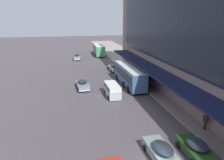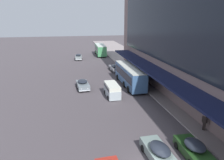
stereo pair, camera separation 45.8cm
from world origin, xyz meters
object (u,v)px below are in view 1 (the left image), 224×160
sedan_trailing_mid (114,68)px  pedestrian_at_kerb (206,121)px  transit_bus_kerbside_rear (99,49)px  vw_van (112,89)px  sedan_far_back (196,148)px  transit_bus_kerbside_front (129,75)px  sedan_trailing_near (83,84)px  sedan_lead_near (161,152)px  sedan_oncoming_rear (77,57)px

sedan_trailing_mid → pedestrian_at_kerb: pedestrian_at_kerb is taller
transit_bus_kerbside_rear → vw_van: (-3.76, -35.49, -0.76)m
sedan_far_back → vw_van: (-3.85, 15.92, 0.33)m
transit_bus_kerbside_front → sedan_trailing_near: bearing=-178.2°
transit_bus_kerbside_rear → sedan_trailing_near: size_ratio=2.09×
sedan_lead_near → vw_van: bearing=92.6°
pedestrian_at_kerb → sedan_far_back: bearing=-133.7°
sedan_lead_near → transit_bus_kerbside_rear: bearing=86.6°
pedestrian_at_kerb → vw_van: bearing=120.9°
transit_bus_kerbside_rear → sedan_lead_near: transit_bus_kerbside_rear is taller
transit_bus_kerbside_front → transit_bus_kerbside_rear: bearing=90.7°
vw_van → pedestrian_at_kerb: bearing=-59.1°
transit_bus_kerbside_front → transit_bus_kerbside_rear: transit_bus_kerbside_front is taller
sedan_lead_near → sedan_far_back: size_ratio=1.08×
sedan_trailing_near → sedan_trailing_mid: bearing=54.0°
transit_bus_kerbside_front → sedan_far_back: bearing=-90.7°
sedan_oncoming_rear → sedan_far_back: bearing=-81.2°
sedan_lead_near → sedan_oncoming_rear: bearing=95.0°
sedan_far_back → sedan_trailing_mid: bearing=90.2°
transit_bus_kerbside_front → vw_van: transit_bus_kerbside_front is taller
sedan_trailing_mid → vw_van: 15.66m
sedan_oncoming_rear → sedan_lead_near: 45.93m
vw_van → pedestrian_at_kerb: 14.29m
sedan_lead_near → sedan_far_back: bearing=-2.4°
transit_bus_kerbside_rear → pedestrian_at_kerb: transit_bus_kerbside_rear is taller
transit_bus_kerbside_front → sedan_oncoming_rear: size_ratio=2.58×
transit_bus_kerbside_front → sedan_far_back: (-0.26, -20.62, -1.15)m
sedan_oncoming_rear → pedestrian_at_kerb: (10.62, -42.22, 0.41)m
vw_van → pedestrian_at_kerb: size_ratio=2.46×
transit_bus_kerbside_front → sedan_trailing_near: size_ratio=2.50×
sedan_oncoming_rear → sedan_trailing_near: 25.53m
sedan_trailing_near → transit_bus_kerbside_front: bearing=1.8°
transit_bus_kerbside_rear → sedan_trailing_near: bearing=-104.1°
sedan_oncoming_rear → transit_bus_kerbside_rear: bearing=38.2°
sedan_oncoming_rear → sedan_lead_near: sedan_oncoming_rear is taller
transit_bus_kerbside_front → sedan_trailing_mid: transit_bus_kerbside_front is taller
sedan_oncoming_rear → vw_van: size_ratio=0.95×
sedan_oncoming_rear → sedan_far_back: (7.13, -45.88, 0.00)m
sedan_trailing_mid → vw_van: size_ratio=0.98×
transit_bus_kerbside_front → sedan_lead_near: bearing=-99.4°
sedan_lead_near → pedestrian_at_kerb: bearing=28.1°
sedan_lead_near → pedestrian_at_kerb: 7.52m
sedan_trailing_near → sedan_trailing_mid: (7.80, 10.76, -0.01)m
transit_bus_kerbside_rear → sedan_oncoming_rear: bearing=-141.8°
transit_bus_kerbside_rear → sedan_lead_near: size_ratio=1.98×
sedan_lead_near → vw_van: (-0.73, 15.79, 0.34)m
transit_bus_kerbside_rear → sedan_oncoming_rear: (-7.03, -5.53, -1.08)m
sedan_lead_near → sedan_far_back: (3.13, -0.13, 0.02)m
transit_bus_kerbside_rear → sedan_oncoming_rear: 9.02m
transit_bus_kerbside_rear → pedestrian_at_kerb: size_ratio=5.07×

